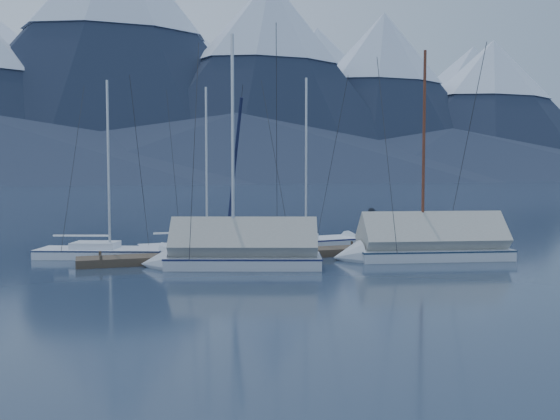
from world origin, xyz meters
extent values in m
plane|color=#172233|center=(0.00, 0.00, 0.00)|extent=(1000.00, 1000.00, 0.00)
cone|color=#475675|center=(40.00, 430.00, 70.00)|extent=(330.00, 330.00, 140.00)
cone|color=silver|center=(40.00, 430.00, 111.10)|extent=(142.76, 142.76, 58.80)
cone|color=#475675|center=(180.00, 445.00, 62.50)|extent=(308.00, 308.00, 125.00)
cone|color=silver|center=(180.00, 445.00, 99.25)|extent=(133.24, 133.24, 52.50)
cone|color=#475675|center=(320.00, 425.00, 57.50)|extent=(286.00, 286.00, 115.00)
cone|color=silver|center=(320.00, 425.00, 91.35)|extent=(123.72, 123.72, 48.30)
cone|color=#192133|center=(10.00, 310.00, 67.50)|extent=(228.00, 228.00, 135.00)
cone|color=#192133|center=(90.00, 290.00, 55.00)|extent=(190.00, 190.00, 110.00)
cone|color=silver|center=(90.00, 290.00, 87.40)|extent=(82.19, 82.19, 46.20)
cone|color=#192133|center=(165.00, 300.00, 50.00)|extent=(182.40, 182.40, 100.00)
cone|color=silver|center=(165.00, 300.00, 79.50)|extent=(78.91, 78.91, 42.00)
cone|color=#192133|center=(240.00, 295.00, 44.00)|extent=(197.60, 197.60, 88.00)
cone|color=silver|center=(240.00, 295.00, 70.02)|extent=(85.48, 85.48, 36.96)
cone|color=#192133|center=(60.00, 245.00, 16.00)|extent=(390.00, 390.00, 32.00)
cone|color=#192133|center=(180.00, 250.00, 14.00)|extent=(364.00, 364.00, 28.00)
cube|color=#382D23|center=(0.00, 2.00, 0.17)|extent=(18.00, 1.50, 0.34)
cube|color=black|center=(-6.00, 2.00, -0.05)|extent=(3.00, 1.30, 0.30)
cube|color=black|center=(0.00, 2.00, -0.05)|extent=(3.00, 1.30, 0.30)
cube|color=black|center=(6.00, 2.00, -0.05)|extent=(3.00, 1.30, 0.30)
cylinder|color=#382D23|center=(-8.00, 2.70, 0.35)|extent=(0.12, 0.12, 0.35)
cylinder|color=#382D23|center=(-8.00, 1.30, 0.35)|extent=(0.12, 0.12, 0.35)
cylinder|color=#382D23|center=(-5.00, 2.70, 0.35)|extent=(0.12, 0.12, 0.35)
cylinder|color=#382D23|center=(-5.00, 1.30, 0.35)|extent=(0.12, 0.12, 0.35)
cylinder|color=#382D23|center=(-2.00, 2.70, 0.35)|extent=(0.12, 0.12, 0.35)
cylinder|color=#382D23|center=(-2.00, 1.30, 0.35)|extent=(0.12, 0.12, 0.35)
cylinder|color=#382D23|center=(1.00, 2.70, 0.35)|extent=(0.12, 0.12, 0.35)
cylinder|color=#382D23|center=(1.00, 1.30, 0.35)|extent=(0.12, 0.12, 0.35)
cylinder|color=#382D23|center=(4.00, 2.70, 0.35)|extent=(0.12, 0.12, 0.35)
cylinder|color=#382D23|center=(4.00, 1.30, 0.35)|extent=(0.12, 0.12, 0.35)
cylinder|color=#382D23|center=(7.00, 2.70, 0.35)|extent=(0.12, 0.12, 0.35)
cylinder|color=#382D23|center=(7.00, 1.30, 0.35)|extent=(0.12, 0.12, 0.35)
cube|color=silver|center=(-7.88, 4.52, 0.12)|extent=(6.09, 3.78, 0.64)
cube|color=silver|center=(-7.88, 4.52, -0.17)|extent=(4.98, 2.67, 0.29)
cube|color=#162042|center=(-7.88, 4.52, 0.39)|extent=(6.15, 3.82, 0.06)
cone|color=silver|center=(-4.76, 3.39, 0.12)|extent=(1.63, 2.10, 1.85)
cube|color=silver|center=(-8.15, 4.62, 0.58)|extent=(2.36, 1.96, 0.29)
cylinder|color=#B2B7BF|center=(-7.52, 4.39, 4.29)|extent=(0.12, 0.12, 7.71)
cylinder|color=#B2B7BF|center=(-8.79, 4.84, 1.01)|extent=(2.48, 0.97, 0.09)
cylinder|color=#26262B|center=(-6.16, 3.89, 4.29)|extent=(1.01, 2.75, 7.71)
cube|color=silver|center=(-3.24, 4.88, 0.12)|extent=(5.84, 2.19, 0.63)
cube|color=silver|center=(-3.24, 4.88, -0.17)|extent=(4.94, 1.28, 0.29)
cube|color=navy|center=(-3.24, 4.88, 0.38)|extent=(5.90, 2.21, 0.06)
cone|color=silver|center=(0.07, 5.03, 0.12)|extent=(1.14, 1.89, 1.84)
cube|color=silver|center=(-3.53, 4.86, 0.58)|extent=(2.08, 1.44, 0.29)
cylinder|color=#B2B7BF|center=(-2.86, 4.89, 4.27)|extent=(0.12, 0.12, 7.68)
cylinder|color=#B2B7BF|center=(-4.20, 4.83, 1.01)|extent=(2.59, 0.21, 0.09)
cylinder|color=#26262B|center=(-1.42, 4.96, 4.27)|extent=(0.16, 2.90, 7.69)
cube|color=white|center=(2.02, 4.96, 0.13)|extent=(6.47, 2.79, 0.69)
cube|color=white|center=(2.02, 4.96, -0.19)|extent=(5.43, 1.75, 0.31)
cube|color=navy|center=(2.02, 4.96, 0.42)|extent=(6.54, 2.82, 0.06)
cone|color=white|center=(5.60, 5.37, 0.13)|extent=(1.37, 2.13, 2.01)
cube|color=white|center=(1.70, 4.93, 0.63)|extent=(2.35, 1.70, 0.31)
cylinder|color=#B2B7BF|center=(2.43, 5.01, 4.65)|extent=(0.13, 0.13, 8.37)
cylinder|color=#B2B7BF|center=(0.98, 4.84, 1.10)|extent=(2.82, 0.41, 0.09)
cylinder|color=#26262B|center=(3.99, 5.19, 4.65)|extent=(0.38, 3.14, 8.37)
cube|color=silver|center=(6.40, -0.69, 0.13)|extent=(7.24, 3.81, 0.73)
cube|color=silver|center=(6.40, -0.69, -0.20)|extent=(6.00, 2.52, 0.33)
cube|color=#162A43|center=(6.40, -0.69, 0.44)|extent=(7.31, 3.84, 0.07)
cone|color=silver|center=(2.54, 0.12, 0.13)|extent=(1.68, 2.55, 2.35)
cylinder|color=#592819|center=(5.96, -0.60, 4.94)|extent=(0.13, 0.13, 8.88)
cylinder|color=#592819|center=(7.48, -0.92, 1.17)|extent=(3.05, 0.73, 0.10)
cylinder|color=#26262B|center=(4.28, -0.25, 4.94)|extent=(0.74, 3.40, 8.89)
cube|color=#A4A399|center=(6.40, -0.69, 0.94)|extent=(6.91, 3.78, 2.49)
cube|color=silver|center=(-2.34, -0.33, 0.14)|extent=(6.72, 4.17, 0.75)
cube|color=silver|center=(-2.34, -0.33, -0.20)|extent=(5.50, 2.90, 0.34)
cube|color=#171C45|center=(-2.34, -0.33, 0.45)|extent=(6.79, 4.21, 0.07)
cone|color=silver|center=(-5.83, 0.85, 0.14)|extent=(1.87, 2.45, 2.17)
cylinder|color=#B2B7BF|center=(-2.77, -0.18, 5.03)|extent=(0.14, 0.14, 9.04)
cylinder|color=#B2B7BF|center=(-1.27, -0.69, 1.19)|extent=(2.73, 1.01, 0.10)
cylinder|color=#26262B|center=(-4.27, 0.32, 5.03)|extent=(1.05, 3.03, 9.05)
cube|color=#99988F|center=(-2.34, -0.33, 0.96)|extent=(6.43, 4.10, 2.30)
imported|color=black|center=(4.66, 1.86, 1.29)|extent=(0.66, 0.80, 1.89)
camera|label=1|loc=(-8.61, -23.97, 3.90)|focal=38.00mm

